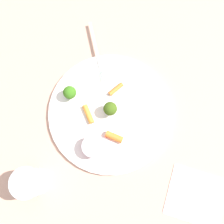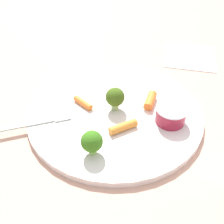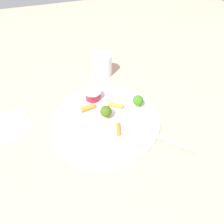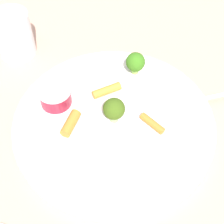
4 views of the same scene
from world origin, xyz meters
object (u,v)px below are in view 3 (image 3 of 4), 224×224
at_px(napkin, 7,126).
at_px(carrot_stick_0, 88,108).
at_px(sauce_cup, 93,95).
at_px(broccoli_floret_1, 138,101).
at_px(drinking_glass, 103,65).
at_px(carrot_stick_1, 116,105).
at_px(fork, 161,138).
at_px(broccoli_floret_0, 108,112).
at_px(plate, 106,119).
at_px(carrot_stick_2, 118,129).

bearing_deg(napkin, carrot_stick_0, 173.25).
distance_m(sauce_cup, broccoli_floret_1, 0.14).
bearing_deg(drinking_glass, carrot_stick_1, 81.98).
bearing_deg(broccoli_floret_1, sauce_cup, -36.54).
relative_size(sauce_cup, broccoli_floret_1, 1.28).
relative_size(carrot_stick_1, drinking_glass, 0.59).
bearing_deg(carrot_stick_1, broccoli_floret_1, 160.80).
distance_m(sauce_cup, drinking_glass, 0.16).
distance_m(drinking_glass, napkin, 0.38).
relative_size(sauce_cup, fork, 0.37).
bearing_deg(broccoli_floret_0, broccoli_floret_1, -172.21).
bearing_deg(drinking_glass, sauce_cup, 59.43).
relative_size(plate, broccoli_floret_1, 7.61).
height_order(plate, drinking_glass, drinking_glass).
bearing_deg(sauce_cup, plate, 95.25).
height_order(broccoli_floret_0, broccoli_floret_1, broccoli_floret_0).
bearing_deg(drinking_glass, napkin, 24.00).
bearing_deg(broccoli_floret_0, carrot_stick_1, -137.15).
height_order(plate, napkin, plate).
bearing_deg(plate, carrot_stick_1, -141.84).
bearing_deg(plate, broccoli_floret_1, -173.69).
distance_m(broccoli_floret_1, fork, 0.14).
height_order(sauce_cup, carrot_stick_0, sauce_cup).
bearing_deg(carrot_stick_0, carrot_stick_2, 116.74).
xyz_separation_m(sauce_cup, broccoli_floret_1, (-0.12, 0.09, 0.01)).
distance_m(carrot_stick_1, drinking_glass, 0.20).
relative_size(carrot_stick_1, fork, 0.34).
bearing_deg(carrot_stick_2, broccoli_floret_1, -143.20).
distance_m(broccoli_floret_1, carrot_stick_2, 0.12).
xyz_separation_m(carrot_stick_2, napkin, (0.29, -0.14, -0.02)).
distance_m(carrot_stick_1, napkin, 0.32).
relative_size(broccoli_floret_0, napkin, 0.33).
bearing_deg(carrot_stick_0, sauce_cup, -124.41).
height_order(fork, napkin, fork).
height_order(carrot_stick_1, napkin, carrot_stick_1).
height_order(carrot_stick_1, carrot_stick_2, carrot_stick_1).
height_order(carrot_stick_0, fork, carrot_stick_0).
distance_m(fork, napkin, 0.43).
bearing_deg(napkin, broccoli_floret_0, 163.47).
distance_m(carrot_stick_0, carrot_stick_2, 0.12).
bearing_deg(carrot_stick_2, sauce_cup, -81.11).
xyz_separation_m(fork, drinking_glass, (0.04, -0.36, 0.03)).
relative_size(carrot_stick_1, carrot_stick_2, 1.14).
height_order(fork, drinking_glass, drinking_glass).
distance_m(carrot_stick_0, fork, 0.23).
distance_m(broccoli_floret_1, carrot_stick_0, 0.15).
height_order(broccoli_floret_0, fork, broccoli_floret_0).
xyz_separation_m(plate, carrot_stick_2, (-0.02, 0.06, 0.01)).
bearing_deg(plate, fork, 131.58).
bearing_deg(carrot_stick_1, carrot_stick_2, 72.82).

